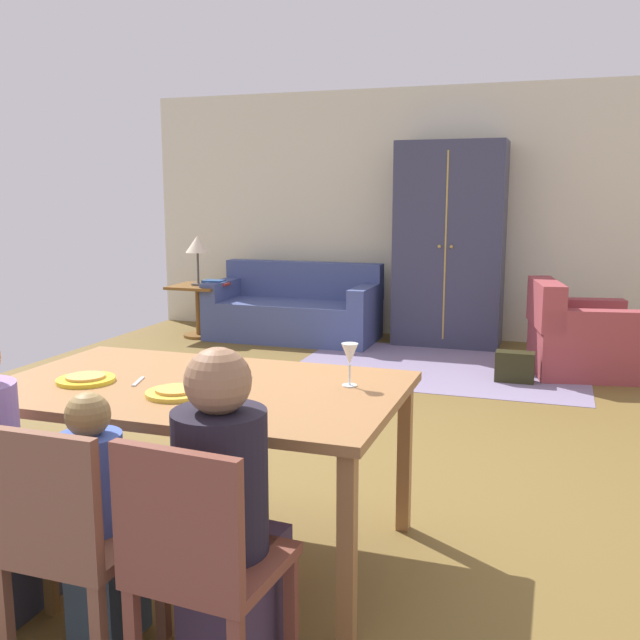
{
  "coord_description": "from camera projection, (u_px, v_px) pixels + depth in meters",
  "views": [
    {
      "loc": [
        1.19,
        -3.87,
        1.57
      ],
      "look_at": [
        -0.1,
        -0.0,
        0.85
      ],
      "focal_mm": 40.23,
      "sensor_mm": 36.0,
      "label": 1
    }
  ],
  "objects": [
    {
      "name": "ground_plane",
      "position": [
        366.0,
        428.0,
        4.9
      ],
      "size": [
        6.92,
        6.57,
        0.02
      ],
      "primitive_type": "cube",
      "color": "brown"
    },
    {
      "name": "back_wall",
      "position": [
        447.0,
        214.0,
        7.78
      ],
      "size": [
        6.92,
        0.1,
        2.7
      ],
      "primitive_type": "cube",
      "color": "beige",
      "rests_on": "ground_plane"
    },
    {
      "name": "dining_table",
      "position": [
        198.0,
        399.0,
        3.1
      ],
      "size": [
        1.75,
        1.07,
        0.76
      ],
      "color": "#966539",
      "rests_on": "ground_plane"
    },
    {
      "name": "plate_near_man",
      "position": [
        86.0,
        380.0,
        3.12
      ],
      "size": [
        0.25,
        0.25,
        0.02
      ],
      "primitive_type": "cylinder",
      "color": "yellow",
      "rests_on": "dining_table"
    },
    {
      "name": "pizza_near_man",
      "position": [
        86.0,
        377.0,
        3.12
      ],
      "size": [
        0.17,
        0.17,
        0.01
      ],
      "primitive_type": "cylinder",
      "color": "gold",
      "rests_on": "plate_near_man"
    },
    {
      "name": "plate_near_child",
      "position": [
        176.0,
        393.0,
        2.91
      ],
      "size": [
        0.25,
        0.25,
        0.02
      ],
      "primitive_type": "cylinder",
      "color": "yellow",
      "rests_on": "dining_table"
    },
    {
      "name": "pizza_near_child",
      "position": [
        176.0,
        390.0,
        2.91
      ],
      "size": [
        0.17,
        0.17,
        0.01
      ],
      "primitive_type": "cylinder",
      "color": "gold",
      "rests_on": "plate_near_child"
    },
    {
      "name": "wine_glass",
      "position": [
        350.0,
        356.0,
        3.03
      ],
      "size": [
        0.07,
        0.07,
        0.19
      ],
      "color": "silver",
      "rests_on": "dining_table"
    },
    {
      "name": "fork",
      "position": [
        138.0,
        381.0,
        3.12
      ],
      "size": [
        0.06,
        0.15,
        0.01
      ],
      "primitive_type": "cube",
      "rotation": [
        0.0,
        0.0,
        0.29
      ],
      "color": "silver",
      "rests_on": "dining_table"
    },
    {
      "name": "knife",
      "position": [
        241.0,
        381.0,
        3.13
      ],
      "size": [
        0.04,
        0.17,
        0.01
      ],
      "primitive_type": "cube",
      "rotation": [
        0.0,
        0.0,
        -0.15
      ],
      "color": "silver",
      "rests_on": "dining_table"
    },
    {
      "name": "dining_chair_child",
      "position": [
        67.0,
        534.0,
        2.3
      ],
      "size": [
        0.42,
        0.42,
        0.87
      ],
      "color": "brown",
      "rests_on": "ground_plane"
    },
    {
      "name": "person_child",
      "position": [
        100.0,
        529.0,
        2.47
      ],
      "size": [
        0.22,
        0.29,
        0.92
      ],
      "color": "#30414D",
      "rests_on": "ground_plane"
    },
    {
      "name": "dining_chair_woman",
      "position": [
        199.0,
        558.0,
        2.15
      ],
      "size": [
        0.45,
        0.45,
        0.87
      ],
      "color": "brown",
      "rests_on": "ground_plane"
    },
    {
      "name": "person_woman",
      "position": [
        227.0,
        526.0,
        2.3
      ],
      "size": [
        0.3,
        0.41,
        1.11
      ],
      "color": "#3E2E46",
      "rests_on": "ground_plane"
    },
    {
      "name": "area_rug",
      "position": [
        440.0,
        367.0,
        6.56
      ],
      "size": [
        2.6,
        1.8,
        0.01
      ],
      "primitive_type": "cube",
      "color": "gray",
      "rests_on": "ground_plane"
    },
    {
      "name": "couch",
      "position": [
        295.0,
        311.0,
        7.85
      ],
      "size": [
        1.82,
        0.86,
        0.82
      ],
      "color": "#425085",
      "rests_on": "ground_plane"
    },
    {
      "name": "armchair",
      "position": [
        577.0,
        338.0,
        6.31
      ],
      "size": [
        1.01,
        1.0,
        0.82
      ],
      "color": "#943B3F",
      "rests_on": "ground_plane"
    },
    {
      "name": "armoire",
      "position": [
        450.0,
        245.0,
        7.44
      ],
      "size": [
        1.1,
        0.59,
        2.1
      ],
      "color": "#35374E",
      "rests_on": "ground_plane"
    },
    {
      "name": "side_table",
      "position": [
        199.0,
        303.0,
        7.92
      ],
      "size": [
        0.56,
        0.56,
        0.58
      ],
      "color": "brown",
      "rests_on": "ground_plane"
    },
    {
      "name": "table_lamp",
      "position": [
        197.0,
        246.0,
        7.81
      ],
      "size": [
        0.26,
        0.26,
        0.54
      ],
      "color": "#4C4642",
      "rests_on": "side_table"
    },
    {
      "name": "book_lower",
      "position": [
        219.0,
        284.0,
        7.87
      ],
      "size": [
        0.22,
        0.16,
        0.03
      ],
      "primitive_type": "cube",
      "color": "maroon",
      "rests_on": "side_table"
    },
    {
      "name": "book_upper",
      "position": [
        213.0,
        281.0,
        7.87
      ],
      "size": [
        0.22,
        0.16,
        0.03
      ],
      "primitive_type": "cube",
      "color": "navy",
      "rests_on": "book_lower"
    },
    {
      "name": "handbag",
      "position": [
        515.0,
        367.0,
        6.04
      ],
      "size": [
        0.32,
        0.16,
        0.26
      ],
      "primitive_type": "cube",
      "color": "black",
      "rests_on": "ground_plane"
    }
  ]
}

